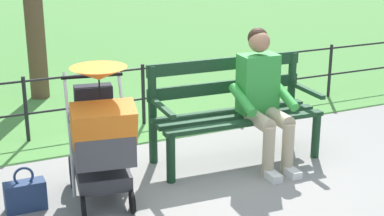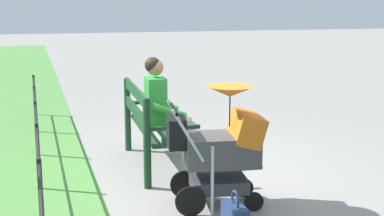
# 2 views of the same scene
# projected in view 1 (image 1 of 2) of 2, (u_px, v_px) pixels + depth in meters

# --- Properties ---
(ground_plane) EXTENTS (60.00, 60.00, 0.00)m
(ground_plane) POSITION_uv_depth(u_px,v_px,m) (196.00, 169.00, 5.41)
(ground_plane) COLOR gray
(grass_lawn) EXTENTS (40.00, 16.00, 0.01)m
(grass_lawn) POSITION_uv_depth(u_px,v_px,m) (29.00, 25.00, 13.01)
(grass_lawn) COLOR #518E42
(grass_lawn) RESTS_ON ground
(park_bench) EXTENTS (1.62, 0.67, 0.96)m
(park_bench) POSITION_uv_depth(u_px,v_px,m) (233.00, 106.00, 5.53)
(park_bench) COLOR #193D23
(park_bench) RESTS_ON ground
(person_on_bench) EXTENTS (0.55, 0.74, 1.28)m
(person_on_bench) POSITION_uv_depth(u_px,v_px,m) (263.00, 94.00, 5.37)
(person_on_bench) COLOR tan
(person_on_bench) RESTS_ON ground
(stroller) EXTENTS (0.63, 0.95, 1.15)m
(stroller) POSITION_uv_depth(u_px,v_px,m) (101.00, 133.00, 4.62)
(stroller) COLOR black
(stroller) RESTS_ON ground
(handbag) EXTENTS (0.32, 0.14, 0.37)m
(handbag) POSITION_uv_depth(u_px,v_px,m) (25.00, 195.00, 4.61)
(handbag) COLOR navy
(handbag) RESTS_ON ground
(park_fence) EXTENTS (7.77, 0.04, 0.70)m
(park_fence) POSITION_uv_depth(u_px,v_px,m) (166.00, 86.00, 6.60)
(park_fence) COLOR black
(park_fence) RESTS_ON ground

